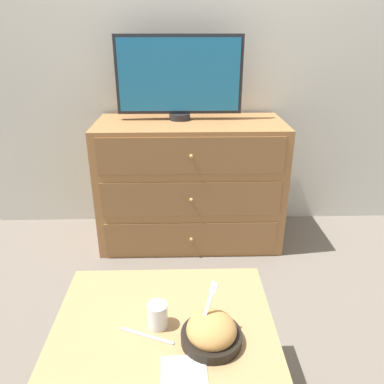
{
  "coord_description": "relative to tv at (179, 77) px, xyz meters",
  "views": [
    {
      "loc": [
        -0.15,
        -2.66,
        1.39
      ],
      "look_at": [
        -0.12,
        -1.33,
        0.81
      ],
      "focal_mm": 35.0,
      "sensor_mm": 36.0,
      "label": 1
    }
  ],
  "objects": [
    {
      "name": "tv",
      "position": [
        0.0,
        0.0,
        0.0
      ],
      "size": [
        0.79,
        0.14,
        0.52
      ],
      "color": "#232328",
      "rests_on": "dresser"
    },
    {
      "name": "drink_cup",
      "position": [
        -0.07,
        -1.45,
        -0.61
      ],
      "size": [
        0.07,
        0.07,
        0.09
      ],
      "color": "white",
      "rests_on": "coffee_table"
    },
    {
      "name": "napkin",
      "position": [
        0.01,
        -1.64,
        -0.64
      ],
      "size": [
        0.14,
        0.14,
        0.0
      ],
      "color": "silver",
      "rests_on": "coffee_table"
    },
    {
      "name": "dresser",
      "position": [
        0.07,
        -0.07,
        -0.69
      ],
      "size": [
        1.21,
        0.55,
        0.85
      ],
      "color": "#9E6B3D",
      "rests_on": "ground_plane"
    },
    {
      "name": "coffee_table",
      "position": [
        -0.05,
        -1.44,
        -0.72
      ],
      "size": [
        0.75,
        0.63,
        0.47
      ],
      "color": "tan",
      "rests_on": "ground_plane"
    },
    {
      "name": "knife",
      "position": [
        -0.11,
        -1.49,
        -0.64
      ],
      "size": [
        0.18,
        0.08,
        0.01
      ],
      "color": "silver",
      "rests_on": "coffee_table"
    },
    {
      "name": "takeout_bowl",
      "position": [
        0.1,
        -1.52,
        -0.61
      ],
      "size": [
        0.2,
        0.2,
        0.19
      ],
      "color": "black",
      "rests_on": "coffee_table"
    },
    {
      "name": "ground_plane",
      "position": [
        0.17,
        0.23,
        -1.11
      ],
      "size": [
        12.0,
        12.0,
        0.0
      ],
      "primitive_type": "plane",
      "color": "#70665B"
    },
    {
      "name": "wall_back",
      "position": [
        0.17,
        0.25,
        0.19
      ],
      "size": [
        12.0,
        0.05,
        2.6
      ],
      "color": "silver",
      "rests_on": "ground_plane"
    }
  ]
}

